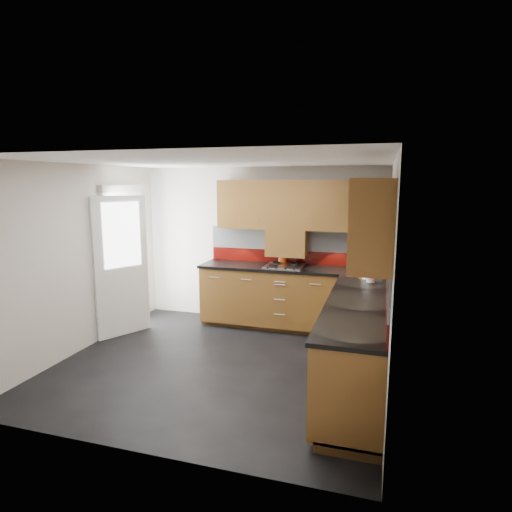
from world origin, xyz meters
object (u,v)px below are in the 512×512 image
(utensil_pot, at_px, (282,258))
(toaster, at_px, (377,264))
(gas_hob, at_px, (284,266))
(food_processor, at_px, (368,269))

(utensil_pot, bearing_deg, toaster, -2.02)
(toaster, bearing_deg, gas_hob, -172.67)
(utensil_pot, xyz_separation_m, food_processor, (1.29, -0.65, 0.03))
(utensil_pot, height_order, toaster, utensil_pot)
(toaster, bearing_deg, utensil_pot, 177.98)
(gas_hob, xyz_separation_m, utensil_pot, (-0.08, 0.22, 0.08))
(food_processor, bearing_deg, utensil_pot, 153.25)
(toaster, xyz_separation_m, food_processor, (-0.09, -0.60, 0.05))
(toaster, bearing_deg, food_processor, -98.66)
(gas_hob, height_order, utensil_pot, utensil_pot)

